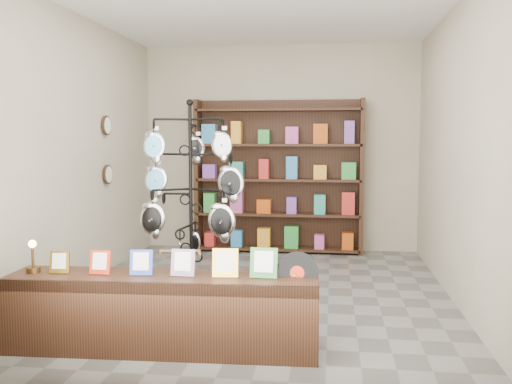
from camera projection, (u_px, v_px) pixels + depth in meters
ground at (258, 293)px, 6.07m from camera, size 5.00×5.00×0.00m
room_envelope at (258, 118)px, 5.90m from camera, size 5.00×5.00×5.00m
display_tree at (191, 189)px, 5.39m from camera, size 1.03×0.88×2.01m
front_shelf at (163, 312)px, 4.42m from camera, size 2.42×0.59×0.85m
back_shelving at (278, 181)px, 8.24m from camera, size 2.42×0.36×2.20m
wall_clocks at (107, 150)px, 6.98m from camera, size 0.03×0.24×0.84m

